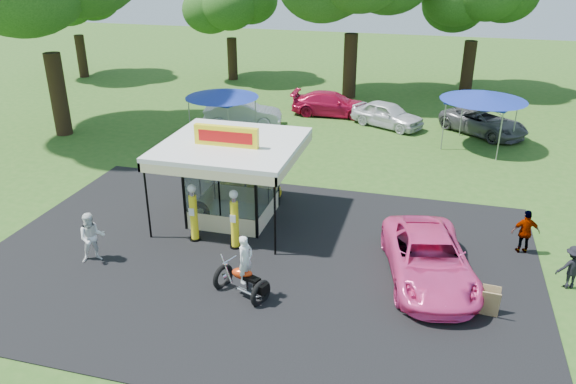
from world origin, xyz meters
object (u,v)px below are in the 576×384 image
(tent_west, at_px, (222,93))
(gas_pump_right, at_px, (235,221))
(gas_station_kiosk, at_px, (233,179))
(bg_car_d, at_px, (484,122))
(gas_pump_left, at_px, (194,214))
(tent_east, at_px, (484,96))
(motorcycle, at_px, (244,272))
(a_frame_sign, at_px, (490,303))
(spectator_east_a, at_px, (572,267))
(spectator_west, at_px, (92,238))
(bg_car_a, at_px, (243,113))
(bg_car_c, at_px, (387,114))
(kiosk_car, at_px, (251,187))
(pink_sedan, at_px, (429,259))
(spectator_east_b, at_px, (526,232))
(bg_car_b, at_px, (332,104))

(tent_west, bearing_deg, gas_pump_right, -66.95)
(gas_station_kiosk, height_order, bg_car_d, gas_station_kiosk)
(gas_pump_left, height_order, tent_east, tent_east)
(gas_pump_right, height_order, motorcycle, gas_pump_right)
(motorcycle, height_order, bg_car_d, motorcycle)
(a_frame_sign, relative_size, tent_east, 0.21)
(spectator_east_a, xyz_separation_m, tent_east, (-2.48, 14.11, 2.19))
(spectator_west, distance_m, tent_west, 14.63)
(bg_car_a, bearing_deg, bg_car_c, -88.75)
(bg_car_a, bearing_deg, gas_station_kiosk, -174.47)
(kiosk_car, xyz_separation_m, pink_sedan, (8.06, -4.94, 0.32))
(spectator_west, relative_size, bg_car_c, 0.41)
(gas_pump_right, relative_size, pink_sedan, 0.42)
(tent_west, bearing_deg, pink_sedan, -45.60)
(bg_car_c, distance_m, tent_east, 6.35)
(spectator_east_a, xyz_separation_m, spectator_east_b, (-1.26, 2.04, 0.10))
(spectator_west, height_order, spectator_east_a, spectator_west)
(pink_sedan, height_order, spectator_west, spectator_west)
(gas_pump_right, distance_m, bg_car_d, 19.67)
(tent_east, bearing_deg, bg_car_c, 154.37)
(spectator_west, distance_m, bg_car_c, 21.14)
(bg_car_a, relative_size, tent_west, 1.14)
(motorcycle, bearing_deg, spectator_east_a, 39.58)
(bg_car_c, relative_size, tent_west, 1.09)
(spectator_east_b, bearing_deg, gas_pump_right, 1.44)
(spectator_east_b, height_order, bg_car_a, spectator_east_b)
(gas_station_kiosk, distance_m, gas_pump_right, 2.66)
(a_frame_sign, bearing_deg, kiosk_car, 150.97)
(spectator_east_b, xyz_separation_m, bg_car_c, (-6.60, 14.66, -0.08))
(spectator_west, relative_size, spectator_east_a, 1.23)
(spectator_east_a, relative_size, bg_car_c, 0.33)
(motorcycle, xyz_separation_m, bg_car_d, (8.29, 20.05, -0.16))
(motorcycle, relative_size, bg_car_b, 0.43)
(gas_pump_right, xyz_separation_m, a_frame_sign, (9.07, -1.98, -0.65))
(spectator_east_b, distance_m, bg_car_c, 16.07)
(bg_car_c, distance_m, bg_car_d, 5.79)
(gas_pump_right, height_order, kiosk_car, gas_pump_right)
(kiosk_car, height_order, bg_car_a, bg_car_a)
(gas_pump_left, xyz_separation_m, gas_pump_right, (1.72, -0.15, 0.01))
(gas_pump_left, height_order, gas_pump_right, gas_pump_right)
(gas_pump_left, relative_size, bg_car_c, 0.51)
(gas_pump_left, bearing_deg, bg_car_d, 56.08)
(gas_pump_left, distance_m, motorcycle, 4.39)
(gas_pump_left, relative_size, tent_east, 0.51)
(spectator_west, distance_m, bg_car_b, 21.51)
(bg_car_c, height_order, tent_west, tent_west)
(gas_pump_right, xyz_separation_m, spectator_west, (-4.63, -2.23, -0.20))
(gas_station_kiosk, relative_size, bg_car_d, 1.00)
(pink_sedan, distance_m, bg_car_c, 17.73)
(gas_station_kiosk, bearing_deg, tent_west, 113.48)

